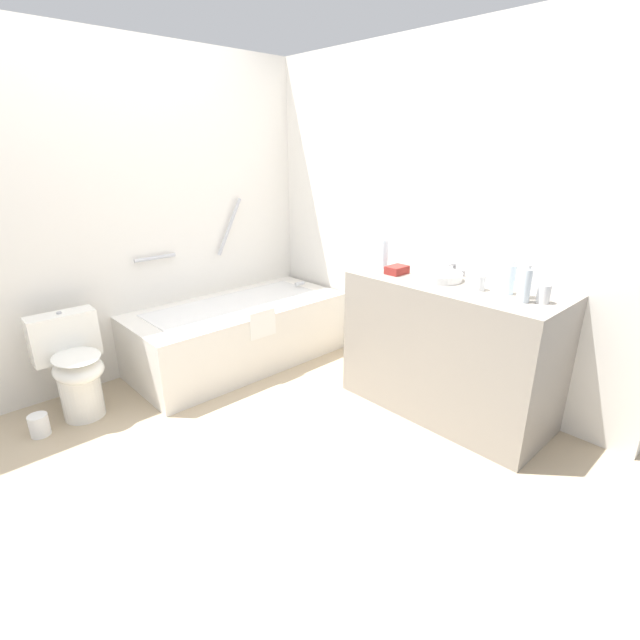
{
  "coord_description": "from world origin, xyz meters",
  "views": [
    {
      "loc": [
        -1.13,
        -1.92,
        1.6
      ],
      "look_at": [
        0.76,
        0.09,
        0.58
      ],
      "focal_mm": 26.09,
      "sensor_mm": 36.0,
      "label": 1
    }
  ],
  "objects_px": {
    "water_bottle_1": "(525,285)",
    "amenity_basket": "(397,270)",
    "water_bottle_3": "(525,282)",
    "toilet_paper_roll": "(39,425)",
    "bathtub": "(239,331)",
    "sink_faucet": "(453,269)",
    "water_bottle_2": "(509,279)",
    "sink_basin": "(437,276)",
    "drinking_glass_1": "(544,294)",
    "toilet": "(74,366)",
    "drinking_glass_0": "(479,283)",
    "water_bottle_0": "(384,254)"
  },
  "relations": [
    {
      "from": "water_bottle_0",
      "to": "toilet_paper_roll",
      "type": "relative_size",
      "value": 1.6
    },
    {
      "from": "water_bottle_3",
      "to": "drinking_glass_0",
      "type": "distance_m",
      "value": 0.24
    },
    {
      "from": "water_bottle_2",
      "to": "drinking_glass_0",
      "type": "distance_m",
      "value": 0.16
    },
    {
      "from": "bathtub",
      "to": "sink_basin",
      "type": "height_order",
      "value": "bathtub"
    },
    {
      "from": "water_bottle_0",
      "to": "amenity_basket",
      "type": "height_order",
      "value": "water_bottle_0"
    },
    {
      "from": "toilet",
      "to": "water_bottle_3",
      "type": "height_order",
      "value": "water_bottle_3"
    },
    {
      "from": "drinking_glass_1",
      "to": "toilet_paper_roll",
      "type": "bearing_deg",
      "value": 135.16
    },
    {
      "from": "bathtub",
      "to": "drinking_glass_1",
      "type": "relative_size",
      "value": 16.64
    },
    {
      "from": "drinking_glass_0",
      "to": "amenity_basket",
      "type": "bearing_deg",
      "value": 94.99
    },
    {
      "from": "water_bottle_1",
      "to": "amenity_basket",
      "type": "xyz_separation_m",
      "value": [
        -0.01,
        0.81,
        -0.07
      ]
    },
    {
      "from": "water_bottle_1",
      "to": "bathtub",
      "type": "bearing_deg",
      "value": 104.0
    },
    {
      "from": "water_bottle_2",
      "to": "water_bottle_3",
      "type": "height_order",
      "value": "water_bottle_3"
    },
    {
      "from": "water_bottle_3",
      "to": "amenity_basket",
      "type": "height_order",
      "value": "water_bottle_3"
    },
    {
      "from": "toilet",
      "to": "water_bottle_2",
      "type": "xyz_separation_m",
      "value": [
        1.75,
        -1.88,
        0.6
      ]
    },
    {
      "from": "water_bottle_3",
      "to": "drinking_glass_0",
      "type": "xyz_separation_m",
      "value": [
        -0.04,
        0.24,
        -0.04
      ]
    },
    {
      "from": "bathtub",
      "to": "sink_faucet",
      "type": "xyz_separation_m",
      "value": [
        0.72,
        -1.4,
        0.63
      ]
    },
    {
      "from": "sink_faucet",
      "to": "drinking_glass_1",
      "type": "xyz_separation_m",
      "value": [
        -0.17,
        -0.63,
        0.01
      ]
    },
    {
      "from": "sink_faucet",
      "to": "drinking_glass_1",
      "type": "height_order",
      "value": "drinking_glass_1"
    },
    {
      "from": "toilet",
      "to": "amenity_basket",
      "type": "relative_size",
      "value": 4.69
    },
    {
      "from": "water_bottle_0",
      "to": "sink_basin",
      "type": "bearing_deg",
      "value": -87.58
    },
    {
      "from": "water_bottle_0",
      "to": "amenity_basket",
      "type": "relative_size",
      "value": 1.52
    },
    {
      "from": "sink_faucet",
      "to": "amenity_basket",
      "type": "bearing_deg",
      "value": 133.34
    },
    {
      "from": "sink_faucet",
      "to": "amenity_basket",
      "type": "distance_m",
      "value": 0.35
    },
    {
      "from": "drinking_glass_0",
      "to": "toilet_paper_roll",
      "type": "xyz_separation_m",
      "value": [
        -1.97,
        1.64,
        -0.83
      ]
    },
    {
      "from": "water_bottle_2",
      "to": "amenity_basket",
      "type": "distance_m",
      "value": 0.7
    },
    {
      "from": "bathtub",
      "to": "water_bottle_0",
      "type": "distance_m",
      "value": 1.32
    },
    {
      "from": "water_bottle_0",
      "to": "drinking_glass_1",
      "type": "relative_size",
      "value": 2.16
    },
    {
      "from": "sink_faucet",
      "to": "drinking_glass_1",
      "type": "relative_size",
      "value": 1.55
    },
    {
      "from": "water_bottle_3",
      "to": "toilet_paper_roll",
      "type": "xyz_separation_m",
      "value": [
        -2.01,
        1.88,
        -0.87
      ]
    },
    {
      "from": "sink_basin",
      "to": "water_bottle_0",
      "type": "relative_size",
      "value": 1.41
    },
    {
      "from": "water_bottle_2",
      "to": "amenity_basket",
      "type": "bearing_deg",
      "value": 97.41
    },
    {
      "from": "bathtub",
      "to": "toilet_paper_roll",
      "type": "xyz_separation_m",
      "value": [
        -1.45,
        -0.04,
        -0.2
      ]
    },
    {
      "from": "toilet",
      "to": "sink_basin",
      "type": "relative_size",
      "value": 2.2
    },
    {
      "from": "toilet",
      "to": "water_bottle_2",
      "type": "bearing_deg",
      "value": 44.78
    },
    {
      "from": "water_bottle_0",
      "to": "amenity_basket",
      "type": "xyz_separation_m",
      "value": [
        -0.05,
        -0.15,
        -0.07
      ]
    },
    {
      "from": "drinking_glass_1",
      "to": "amenity_basket",
      "type": "bearing_deg",
      "value": 94.7
    },
    {
      "from": "water_bottle_1",
      "to": "water_bottle_3",
      "type": "distance_m",
      "value": 0.08
    },
    {
      "from": "toilet",
      "to": "water_bottle_2",
      "type": "distance_m",
      "value": 2.64
    },
    {
      "from": "bathtub",
      "to": "toilet",
      "type": "bearing_deg",
      "value": 177.8
    },
    {
      "from": "bathtub",
      "to": "water_bottle_2",
      "type": "distance_m",
      "value": 2.03
    },
    {
      "from": "water_bottle_3",
      "to": "sink_faucet",
      "type": "bearing_deg",
      "value": 73.39
    },
    {
      "from": "water_bottle_3",
      "to": "toilet_paper_roll",
      "type": "distance_m",
      "value": 2.89
    },
    {
      "from": "drinking_glass_0",
      "to": "amenity_basket",
      "type": "height_order",
      "value": "drinking_glass_0"
    },
    {
      "from": "bathtub",
      "to": "drinking_glass_1",
      "type": "height_order",
      "value": "bathtub"
    },
    {
      "from": "sink_faucet",
      "to": "drinking_glass_1",
      "type": "bearing_deg",
      "value": -104.92
    },
    {
      "from": "toilet",
      "to": "water_bottle_0",
      "type": "height_order",
      "value": "water_bottle_0"
    },
    {
      "from": "water_bottle_1",
      "to": "drinking_glass_1",
      "type": "bearing_deg",
      "value": -50.99
    },
    {
      "from": "sink_basin",
      "to": "drinking_glass_1",
      "type": "xyz_separation_m",
      "value": [
        0.01,
        -0.63,
        0.03
      ]
    },
    {
      "from": "water_bottle_2",
      "to": "bathtub",
      "type": "bearing_deg",
      "value": 107.14
    },
    {
      "from": "bathtub",
      "to": "sink_faucet",
      "type": "distance_m",
      "value": 1.69
    }
  ]
}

